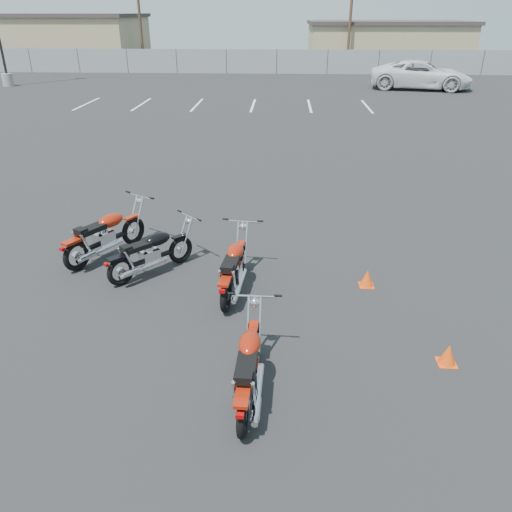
{
  "coord_description": "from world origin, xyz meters",
  "views": [
    {
      "loc": [
        0.62,
        -7.21,
        4.5
      ],
      "look_at": [
        0.2,
        0.6,
        0.65
      ],
      "focal_mm": 35.0,
      "sensor_mm": 36.0,
      "label": 1
    }
  ],
  "objects_px": {
    "motorcycle_second_black": "(151,253)",
    "motorcycle_third_red": "(234,268)",
    "white_van": "(422,67)",
    "motorcycle_front_red": "(105,235)",
    "motorcycle_rear_red": "(249,367)"
  },
  "relations": [
    {
      "from": "motorcycle_rear_red",
      "to": "white_van",
      "type": "xyz_separation_m",
      "value": [
        9.03,
        28.86,
        0.92
      ]
    },
    {
      "from": "motorcycle_third_red",
      "to": "white_van",
      "type": "bearing_deg",
      "value": 70.11
    },
    {
      "from": "motorcycle_second_black",
      "to": "white_van",
      "type": "bearing_deg",
      "value": 66.61
    },
    {
      "from": "motorcycle_front_red",
      "to": "motorcycle_third_red",
      "type": "bearing_deg",
      "value": -24.55
    },
    {
      "from": "motorcycle_front_red",
      "to": "motorcycle_rear_red",
      "type": "distance_m",
      "value": 5.02
    },
    {
      "from": "motorcycle_third_red",
      "to": "motorcycle_rear_red",
      "type": "xyz_separation_m",
      "value": [
        0.44,
        -2.68,
        -0.01
      ]
    },
    {
      "from": "motorcycle_third_red",
      "to": "white_van",
      "type": "xyz_separation_m",
      "value": [
        9.47,
        26.19,
        0.91
      ]
    },
    {
      "from": "motorcycle_front_red",
      "to": "motorcycle_second_black",
      "type": "xyz_separation_m",
      "value": [
        1.09,
        -0.67,
        -0.04
      ]
    },
    {
      "from": "motorcycle_third_red",
      "to": "motorcycle_front_red",
      "type": "bearing_deg",
      "value": 155.45
    },
    {
      "from": "motorcycle_second_black",
      "to": "motorcycle_third_red",
      "type": "bearing_deg",
      "value": -19.18
    },
    {
      "from": "motorcycle_front_red",
      "to": "motorcycle_second_black",
      "type": "distance_m",
      "value": 1.28
    },
    {
      "from": "motorcycle_second_black",
      "to": "motorcycle_third_red",
      "type": "height_order",
      "value": "motorcycle_third_red"
    },
    {
      "from": "motorcycle_rear_red",
      "to": "white_van",
      "type": "relative_size",
      "value": 0.28
    },
    {
      "from": "motorcycle_third_red",
      "to": "white_van",
      "type": "height_order",
      "value": "white_van"
    },
    {
      "from": "motorcycle_front_red",
      "to": "white_van",
      "type": "bearing_deg",
      "value": 64.0
    }
  ]
}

